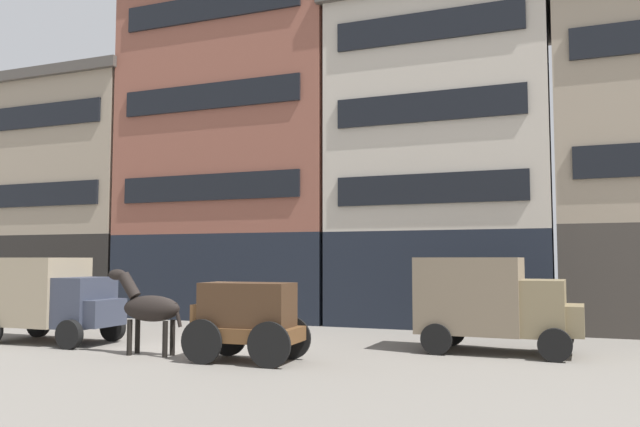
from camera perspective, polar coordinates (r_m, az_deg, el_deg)
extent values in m
plane|color=slate|center=(18.56, -10.79, -12.11)|extent=(120.00, 120.00, 0.00)
cube|color=black|center=(33.81, -20.66, -5.15)|extent=(7.38, 5.71, 3.71)
cube|color=gray|center=(34.15, -20.42, 4.34)|extent=(7.38, 5.71, 7.56)
cube|color=#47423D|center=(34.96, -20.25, 10.90)|extent=(7.88, 6.21, 0.50)
cube|color=black|center=(31.83, -23.99, 1.62)|extent=(6.20, 0.12, 1.10)
cube|color=black|center=(32.41, -23.79, 8.29)|extent=(6.20, 0.12, 1.10)
cube|color=black|center=(28.71, -7.35, -5.68)|extent=(9.96, 5.71, 3.64)
cube|color=brown|center=(29.50, -7.21, 9.28)|extent=(9.96, 5.71, 11.60)
cube|color=black|center=(26.34, -10.30, 2.39)|extent=(8.37, 0.12, 1.10)
cube|color=black|center=(27.05, -10.19, 10.56)|extent=(8.37, 0.12, 1.10)
cube|color=black|center=(28.28, -10.09, 18.16)|extent=(8.37, 0.12, 1.10)
cube|color=black|center=(25.62, 11.33, -5.83)|extent=(8.31, 5.71, 3.62)
cube|color=#B7AD9E|center=(26.21, 11.13, 8.18)|extent=(8.31, 5.71, 9.07)
cube|color=#47423D|center=(27.62, 10.98, 17.92)|extent=(8.81, 6.21, 0.50)
cube|color=black|center=(22.88, 9.96, 2.28)|extent=(6.98, 0.12, 1.10)
cube|color=black|center=(23.42, 9.87, 9.65)|extent=(6.98, 0.12, 1.10)
cube|color=black|center=(24.31, 9.78, 16.59)|extent=(6.98, 0.12, 1.10)
cube|color=brown|center=(16.01, -6.71, -10.91)|extent=(2.76, 1.42, 0.36)
cube|color=#3D2819|center=(15.94, -6.69, -8.31)|extent=(2.34, 1.21, 1.10)
cube|color=brown|center=(16.48, -10.35, -9.00)|extent=(0.45, 1.06, 0.50)
cylinder|color=black|center=(15.81, -10.85, -11.50)|extent=(1.10, 0.13, 1.10)
cylinder|color=black|center=(17.06, -8.47, -10.99)|extent=(1.10, 0.13, 1.10)
cylinder|color=black|center=(15.02, -4.72, -11.95)|extent=(1.10, 0.13, 1.10)
cylinder|color=black|center=(16.33, -2.72, -11.34)|extent=(1.10, 0.13, 1.10)
ellipsoid|color=black|center=(17.49, -15.22, -8.42)|extent=(1.73, 0.68, 0.70)
cylinder|color=black|center=(17.87, -17.12, -6.36)|extent=(0.68, 0.35, 0.76)
ellipsoid|color=black|center=(18.09, -18.13, -5.36)|extent=(0.57, 0.27, 0.30)
cylinder|color=black|center=(17.07, -12.95, -9.07)|extent=(0.27, 0.11, 0.65)
cylinder|color=black|center=(17.73, -17.10, -10.83)|extent=(0.14, 0.14, 0.95)
cylinder|color=black|center=(18.02, -16.42, -10.73)|extent=(0.14, 0.14, 0.95)
cylinder|color=black|center=(17.12, -14.05, -11.14)|extent=(0.14, 0.14, 0.95)
cylinder|color=black|center=(17.43, -13.40, -11.02)|extent=(0.14, 0.14, 0.95)
cube|color=#7A6B4C|center=(17.85, 19.38, -8.17)|extent=(1.46, 1.75, 1.50)
cube|color=#7A6B4C|center=(17.84, 21.68, -9.08)|extent=(0.95, 1.48, 0.80)
cube|color=#756651|center=(18.04, 13.60, -7.29)|extent=(2.87, 2.00, 2.10)
cube|color=silver|center=(17.80, 20.82, -7.34)|extent=(0.24, 1.37, 0.64)
cylinder|color=black|center=(18.85, 21.03, -10.50)|extent=(0.85, 0.25, 0.84)
cylinder|color=black|center=(16.96, 20.78, -11.25)|extent=(0.85, 0.25, 0.84)
cylinder|color=black|center=(19.21, 11.90, -10.56)|extent=(0.85, 0.25, 0.84)
cylinder|color=black|center=(17.36, 10.64, -11.27)|extent=(0.85, 0.25, 0.84)
cube|color=#333847|center=(20.39, -21.12, -7.60)|extent=(1.43, 1.72, 1.50)
cube|color=#333847|center=(19.96, -19.62, -8.58)|extent=(0.93, 1.46, 0.80)
cube|color=gray|center=(21.60, -24.72, -6.49)|extent=(2.83, 1.95, 2.10)
cube|color=silver|center=(20.08, -20.13, -6.97)|extent=(0.22, 1.36, 0.64)
cylinder|color=black|center=(20.90, -18.50, -9.91)|extent=(0.84, 0.24, 0.84)
cylinder|color=black|center=(19.46, -22.05, -10.27)|extent=(0.84, 0.24, 0.84)
cylinder|color=black|center=(22.88, -24.46, -9.24)|extent=(0.84, 0.24, 0.84)
cylinder|color=black|center=(25.33, -20.23, -8.82)|extent=(0.16, 0.16, 0.85)
cylinder|color=black|center=(25.20, -19.88, -8.85)|extent=(0.16, 0.16, 0.85)
cylinder|color=black|center=(25.22, -20.01, -7.17)|extent=(0.49, 0.49, 0.62)
sphere|color=tan|center=(25.20, -19.99, -6.17)|extent=(0.22, 0.22, 0.22)
cylinder|color=black|center=(25.19, -19.98, -5.94)|extent=(0.28, 0.28, 0.02)
cylinder|color=black|center=(25.19, -19.98, -5.83)|extent=(0.18, 0.18, 0.09)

